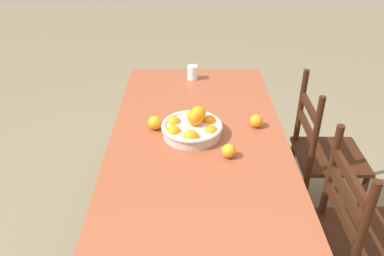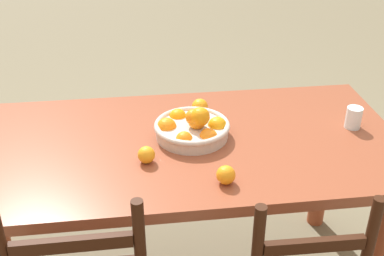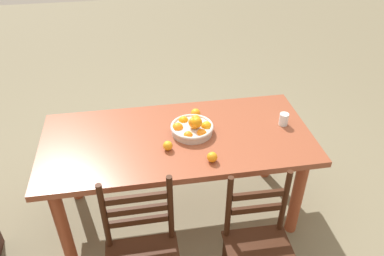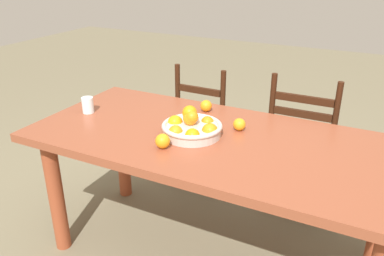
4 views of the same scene
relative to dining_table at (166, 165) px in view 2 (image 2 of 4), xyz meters
name	(u,v)px [view 2 (image 2 of 4)]	position (x,y,z in m)	size (l,w,h in m)	color
dining_table	(166,165)	(0.00, 0.00, 0.00)	(1.92, 0.89, 0.78)	brown
fruit_bowl	(193,127)	(-0.11, -0.03, 0.15)	(0.31, 0.31, 0.15)	beige
orange_loose_0	(146,155)	(0.08, 0.14, 0.14)	(0.07, 0.07, 0.07)	orange
orange_loose_1	(226,175)	(-0.19, 0.30, 0.14)	(0.07, 0.07, 0.07)	orange
orange_loose_2	(200,107)	(-0.17, -0.22, 0.15)	(0.07, 0.07, 0.07)	orange
drinking_glass	(354,118)	(-0.80, -0.02, 0.16)	(0.07, 0.07, 0.09)	silver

